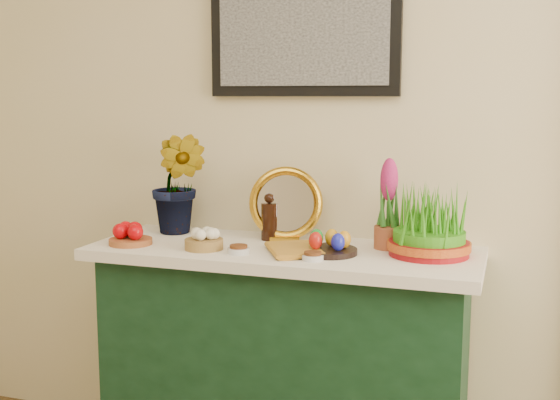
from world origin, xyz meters
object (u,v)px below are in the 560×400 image
Objects in this scene: mirror at (286,205)px; wheatgrass_sabzeh at (429,226)px; hyacinth_green at (179,167)px; sideboard at (284,369)px; book at (270,250)px.

wheatgrass_sabzeh is (0.55, -0.10, -0.03)m from mirror.
hyacinth_green is at bearing -177.68° from mirror.
book reaches higher than sideboard.
hyacinth_green is 0.46m from mirror.
sideboard is 0.62m from mirror.
wheatgrass_sabzeh reaches higher than book.
mirror is (-0.04, 0.13, 0.60)m from sideboard.
book is 0.79× the size of wheatgrass_sabzeh.
sideboard is at bearing -74.06° from mirror.
sideboard is 0.50m from book.
book is at bearing -84.47° from mirror.
wheatgrass_sabzeh is at bearing -13.11° from book.
hyacinth_green reaches higher than wheatgrass_sabzeh.
hyacinth_green reaches higher than mirror.
hyacinth_green is 1.86× the size of mirror.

